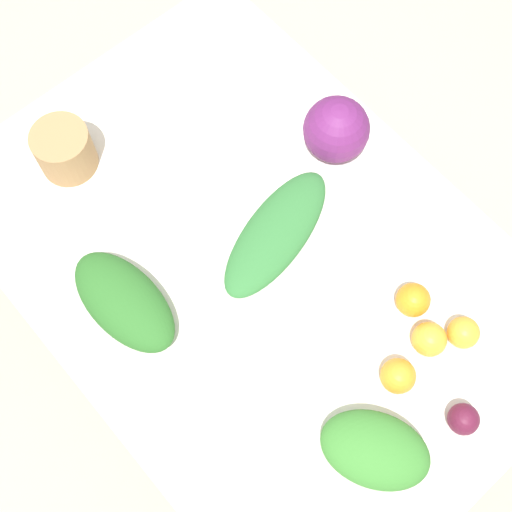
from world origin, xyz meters
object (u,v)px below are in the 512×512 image
cabbage_purple (336,129)px  paper_bag (64,150)px  orange_0 (413,300)px  orange_3 (429,339)px  beet_root (463,419)px  orange_1 (398,376)px  orange_2 (463,332)px  greens_bunch_scallion (124,301)px  greens_bunch_dandelion (375,450)px  greens_bunch_kale (276,233)px

cabbage_purple → paper_bag: bearing=52.7°
orange_0 → orange_3: 0.10m
beet_root → orange_1: bearing=14.2°
orange_2 → greens_bunch_scallion: bearing=43.5°
beet_root → orange_0: size_ratio=0.87×
cabbage_purple → greens_bunch_scallion: bearing=89.7°
cabbage_purple → orange_3: size_ratio=2.10×
orange_1 → orange_2: size_ratio=1.08×
paper_bag → orange_1: size_ratio=1.81×
cabbage_purple → orange_0: cabbage_purple is taller
paper_bag → greens_bunch_dandelion: size_ratio=0.61×
greens_bunch_kale → orange_2: 0.50m
greens_bunch_dandelion → orange_0: greens_bunch_dandelion is taller
greens_bunch_scallion → greens_bunch_kale: bearing=-104.4°
greens_bunch_scallion → orange_3: 0.71m
greens_bunch_kale → greens_bunch_dandelion: greens_bunch_dandelion is taller
orange_0 → orange_1: 0.19m
greens_bunch_kale → orange_1: bearing=176.0°
orange_1 → orange_3: bearing=-83.9°
greens_bunch_kale → orange_2: (-0.47, -0.16, 0.01)m
greens_bunch_dandelion → orange_0: size_ratio=2.96×
greens_bunch_kale → orange_3: size_ratio=4.86×
greens_bunch_kale → orange_0: orange_0 is taller
greens_bunch_dandelion → greens_bunch_scallion: bearing=18.0°
paper_bag → orange_1: paper_bag is taller
greens_bunch_scallion → orange_2: greens_bunch_scallion is taller
greens_bunch_scallion → paper_bag: bearing=-17.4°
paper_bag → greens_bunch_kale: bearing=-153.2°
cabbage_purple → orange_2: bearing=167.0°
greens_bunch_dandelion → greens_bunch_scallion: size_ratio=0.79×
orange_0 → orange_3: size_ratio=1.01×
cabbage_purple → paper_bag: (0.42, 0.55, -0.02)m
orange_0 → orange_1: same height
greens_bunch_dandelion → orange_3: (0.09, -0.27, -0.01)m
orange_1 → orange_3: same height
paper_bag → orange_0: 0.94m
paper_bag → beet_root: bearing=-166.5°
greens_bunch_kale → orange_1: orange_1 is taller
beet_root → orange_0: bearing=-23.2°
orange_3 → orange_2: bearing=-119.4°
orange_2 → greens_bunch_dandelion: bearing=98.7°
orange_3 → orange_0: bearing=-23.9°
paper_bag → orange_2: paper_bag is taller
greens_bunch_kale → orange_0: (-0.34, -0.12, 0.01)m
cabbage_purple → greens_bunch_kale: (-0.10, 0.29, -0.05)m
cabbage_purple → orange_3: bearing=158.9°
greens_bunch_scallion → orange_1: size_ratio=3.79×
greens_bunch_scallion → orange_1: (-0.54, -0.36, -0.01)m
greens_bunch_dandelion → greens_bunch_scallion: greens_bunch_dandelion is taller
greens_bunch_scallion → cabbage_purple: bearing=-90.3°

